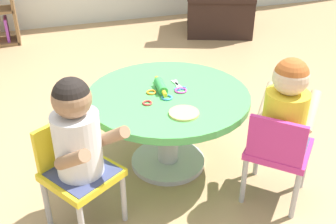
{
  "coord_description": "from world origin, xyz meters",
  "views": [
    {
      "loc": [
        -0.64,
        -1.84,
        1.47
      ],
      "look_at": [
        0.0,
        0.0,
        0.35
      ],
      "focal_mm": 42.82,
      "sensor_mm": 36.0,
      "label": 1
    }
  ],
  "objects_px": {
    "seated_child_left": "(77,133)",
    "craft_scissors": "(179,87)",
    "rolling_pin": "(161,86)",
    "armchair_dark": "(220,4)",
    "craft_table": "(168,111)",
    "child_chair_right": "(278,151)",
    "child_chair_left": "(77,170)",
    "seated_child_right": "(286,108)"
  },
  "relations": [
    {
      "from": "craft_table",
      "to": "armchair_dark",
      "type": "xyz_separation_m",
      "value": [
        1.35,
        2.15,
        -0.05
      ]
    },
    {
      "from": "craft_table",
      "to": "child_chair_left",
      "type": "xyz_separation_m",
      "value": [
        -0.55,
        -0.3,
        -0.06
      ]
    },
    {
      "from": "armchair_dark",
      "to": "craft_scissors",
      "type": "distance_m",
      "value": 2.46
    },
    {
      "from": "child_chair_left",
      "to": "armchair_dark",
      "type": "bearing_deg",
      "value": 52.17
    },
    {
      "from": "seated_child_right",
      "to": "rolling_pin",
      "type": "bearing_deg",
      "value": 133.81
    },
    {
      "from": "seated_child_right",
      "to": "armchair_dark",
      "type": "bearing_deg",
      "value": 70.84
    },
    {
      "from": "rolling_pin",
      "to": "armchair_dark",
      "type": "bearing_deg",
      "value": 56.84
    },
    {
      "from": "armchair_dark",
      "to": "craft_scissors",
      "type": "xyz_separation_m",
      "value": [
        -1.27,
        -2.1,
        0.17
      ]
    },
    {
      "from": "seated_child_right",
      "to": "rolling_pin",
      "type": "height_order",
      "value": "seated_child_right"
    },
    {
      "from": "child_chair_left",
      "to": "rolling_pin",
      "type": "relative_size",
      "value": 2.32
    },
    {
      "from": "child_chair_left",
      "to": "seated_child_left",
      "type": "distance_m",
      "value": 0.23
    },
    {
      "from": "seated_child_left",
      "to": "armchair_dark",
      "type": "xyz_separation_m",
      "value": [
        1.88,
        2.48,
        -0.22
      ]
    },
    {
      "from": "craft_table",
      "to": "rolling_pin",
      "type": "height_order",
      "value": "rolling_pin"
    },
    {
      "from": "child_chair_right",
      "to": "rolling_pin",
      "type": "height_order",
      "value": "child_chair_right"
    },
    {
      "from": "armchair_dark",
      "to": "craft_table",
      "type": "bearing_deg",
      "value": -122.09
    },
    {
      "from": "seated_child_left",
      "to": "armchair_dark",
      "type": "relative_size",
      "value": 0.55
    },
    {
      "from": "seated_child_left",
      "to": "rolling_pin",
      "type": "distance_m",
      "value": 0.64
    },
    {
      "from": "rolling_pin",
      "to": "seated_child_right",
      "type": "bearing_deg",
      "value": -46.19
    },
    {
      "from": "craft_table",
      "to": "seated_child_right",
      "type": "relative_size",
      "value": 1.76
    },
    {
      "from": "child_chair_right",
      "to": "child_chair_left",
      "type": "bearing_deg",
      "value": 170.0
    },
    {
      "from": "seated_child_left",
      "to": "craft_scissors",
      "type": "relative_size",
      "value": 3.77
    },
    {
      "from": "craft_scissors",
      "to": "armchair_dark",
      "type": "bearing_deg",
      "value": 58.88
    },
    {
      "from": "craft_table",
      "to": "rolling_pin",
      "type": "distance_m",
      "value": 0.15
    },
    {
      "from": "child_chair_left",
      "to": "child_chair_right",
      "type": "xyz_separation_m",
      "value": [
        0.97,
        -0.17,
        0.0
      ]
    },
    {
      "from": "craft_table",
      "to": "seated_child_left",
      "type": "relative_size",
      "value": 1.76
    },
    {
      "from": "craft_scissors",
      "to": "seated_child_left",
      "type": "bearing_deg",
      "value": -147.86
    },
    {
      "from": "child_chair_right",
      "to": "rolling_pin",
      "type": "distance_m",
      "value": 0.71
    },
    {
      "from": "child_chair_left",
      "to": "craft_scissors",
      "type": "relative_size",
      "value": 3.97
    },
    {
      "from": "child_chair_right",
      "to": "craft_scissors",
      "type": "relative_size",
      "value": 3.97
    },
    {
      "from": "craft_table",
      "to": "seated_child_right",
      "type": "distance_m",
      "value": 0.65
    },
    {
      "from": "child_chair_left",
      "to": "seated_child_right",
      "type": "distance_m",
      "value": 1.04
    },
    {
      "from": "seated_child_right",
      "to": "rolling_pin",
      "type": "relative_size",
      "value": 2.21
    },
    {
      "from": "child_chair_left",
      "to": "seated_child_left",
      "type": "xyz_separation_m",
      "value": [
        0.02,
        -0.03,
        0.23
      ]
    },
    {
      "from": "seated_child_left",
      "to": "child_chair_right",
      "type": "bearing_deg",
      "value": -8.22
    },
    {
      "from": "child_chair_left",
      "to": "craft_scissors",
      "type": "distance_m",
      "value": 0.75
    },
    {
      "from": "child_chair_left",
      "to": "rolling_pin",
      "type": "xyz_separation_m",
      "value": [
        0.53,
        0.35,
        0.19
      ]
    },
    {
      "from": "child_chair_right",
      "to": "seated_child_right",
      "type": "distance_m",
      "value": 0.23
    },
    {
      "from": "child_chair_right",
      "to": "seated_child_right",
      "type": "xyz_separation_m",
      "value": [
        0.03,
        0.03,
        0.23
      ]
    },
    {
      "from": "craft_table",
      "to": "craft_scissors",
      "type": "xyz_separation_m",
      "value": [
        0.08,
        0.05,
        0.11
      ]
    },
    {
      "from": "seated_child_right",
      "to": "craft_scissors",
      "type": "xyz_separation_m",
      "value": [
        -0.36,
        0.5,
        -0.06
      ]
    },
    {
      "from": "seated_child_right",
      "to": "craft_scissors",
      "type": "distance_m",
      "value": 0.62
    },
    {
      "from": "craft_table",
      "to": "child_chair_left",
      "type": "bearing_deg",
      "value": -151.57
    }
  ]
}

